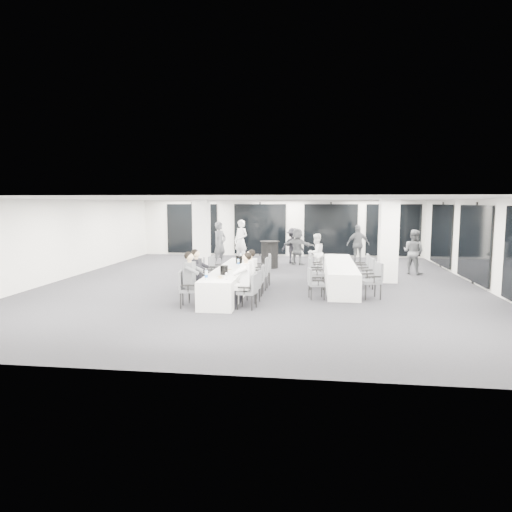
% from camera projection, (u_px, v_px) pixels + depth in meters
% --- Properties ---
extents(room, '(14.04, 16.04, 2.84)m').
position_uv_depth(room, '(290.00, 240.00, 15.88)').
color(room, '#26262B').
rests_on(room, ground).
extents(column_left, '(0.60, 0.60, 2.80)m').
position_uv_depth(column_left, '(202.00, 234.00, 18.40)').
color(column_left, white).
rests_on(column_left, floor).
extents(column_right, '(0.60, 0.60, 2.80)m').
position_uv_depth(column_right, '(388.00, 241.00, 15.34)').
color(column_right, white).
rests_on(column_right, floor).
extents(banquet_table_main, '(0.90, 5.00, 0.75)m').
position_uv_depth(banquet_table_main, '(232.00, 281.00, 13.54)').
color(banquet_table_main, silver).
rests_on(banquet_table_main, floor).
extents(banquet_table_side, '(0.90, 5.00, 0.75)m').
position_uv_depth(banquet_table_side, '(340.00, 274.00, 14.72)').
color(banquet_table_side, silver).
rests_on(banquet_table_side, floor).
extents(cocktail_table, '(0.80, 0.80, 1.11)m').
position_uv_depth(cocktail_table, '(270.00, 254.00, 18.73)').
color(cocktail_table, black).
rests_on(cocktail_table, floor).
extents(chair_main_left_near, '(0.54, 0.58, 0.94)m').
position_uv_depth(chair_main_left_near, '(186.00, 287.00, 11.70)').
color(chair_main_left_near, '#4C4E53').
rests_on(chair_main_left_near, floor).
extents(chair_main_left_second, '(0.54, 0.56, 0.88)m').
position_uv_depth(chair_main_left_second, '(193.00, 284.00, 12.35)').
color(chair_main_left_second, '#4C4E53').
rests_on(chair_main_left_second, floor).
extents(chair_main_left_mid, '(0.53, 0.57, 0.92)m').
position_uv_depth(chair_main_left_mid, '(203.00, 276.00, 13.44)').
color(chair_main_left_mid, '#4C4E53').
rests_on(chair_main_left_mid, floor).
extents(chair_main_left_fourth, '(0.59, 0.62, 0.98)m').
position_uv_depth(chair_main_left_fourth, '(209.00, 271.00, 14.17)').
color(chair_main_left_fourth, '#4C4E53').
rests_on(chair_main_left_fourth, floor).
extents(chair_main_left_far, '(0.53, 0.57, 0.92)m').
position_uv_depth(chair_main_left_far, '(215.00, 268.00, 15.08)').
color(chair_main_left_far, '#4C4E53').
rests_on(chair_main_left_far, floor).
extents(chair_main_right_near, '(0.52, 0.56, 0.90)m').
position_uv_depth(chair_main_right_near, '(250.00, 289.00, 11.51)').
color(chair_main_right_near, '#4C4E53').
rests_on(chair_main_right_near, floor).
extents(chair_main_right_second, '(0.52, 0.54, 0.86)m').
position_uv_depth(chair_main_right_second, '(254.00, 285.00, 12.23)').
color(chair_main_right_second, '#4C4E53').
rests_on(chair_main_right_second, floor).
extents(chair_main_right_mid, '(0.44, 0.50, 0.88)m').
position_uv_depth(chair_main_right_mid, '(259.00, 278.00, 13.24)').
color(chair_main_right_mid, '#4C4E53').
rests_on(chair_main_right_mid, floor).
extents(chair_main_right_fourth, '(0.51, 0.57, 0.98)m').
position_uv_depth(chair_main_right_fourth, '(262.00, 271.00, 14.10)').
color(chair_main_right_fourth, '#4C4E53').
rests_on(chair_main_right_fourth, floor).
extents(chair_main_right_far, '(0.57, 0.62, 1.00)m').
position_uv_depth(chair_main_right_far, '(265.00, 267.00, 14.94)').
color(chair_main_right_far, '#4C4E53').
rests_on(chair_main_right_far, floor).
extents(chair_side_left_near, '(0.51, 0.54, 0.87)m').
position_uv_depth(chair_side_left_near, '(314.00, 281.00, 12.71)').
color(chair_side_left_near, '#4C4E53').
rests_on(chair_side_left_near, floor).
extents(chair_side_left_mid, '(0.52, 0.57, 0.97)m').
position_uv_depth(chair_side_left_mid, '(314.00, 271.00, 14.22)').
color(chair_side_left_mid, '#4C4E53').
rests_on(chair_side_left_mid, floor).
extents(chair_side_left_far, '(0.54, 0.58, 0.92)m').
position_uv_depth(chair_side_left_far, '(314.00, 265.00, 15.72)').
color(chair_side_left_far, '#4C4E53').
rests_on(chair_side_left_far, floor).
extents(chair_side_right_near, '(0.62, 0.65, 1.02)m').
position_uv_depth(chair_side_right_near, '(374.00, 278.00, 12.76)').
color(chair_side_right_near, '#4C4E53').
rests_on(chair_side_right_near, floor).
extents(chair_side_right_mid, '(0.54, 0.58, 0.96)m').
position_uv_depth(chair_side_right_mid, '(368.00, 271.00, 14.24)').
color(chair_side_right_mid, '#4C4E53').
rests_on(chair_side_right_mid, floor).
extents(chair_side_right_far, '(0.48, 0.54, 0.94)m').
position_uv_depth(chair_side_right_far, '(363.00, 266.00, 15.50)').
color(chair_side_right_far, '#4C4E53').
rests_on(chair_side_right_far, floor).
extents(seated_guest_a, '(0.50, 0.38, 1.44)m').
position_uv_depth(seated_guest_a, '(192.00, 276.00, 11.66)').
color(seated_guest_a, '#53565A').
rests_on(seated_guest_a, floor).
extents(seated_guest_b, '(0.50, 0.38, 1.44)m').
position_uv_depth(seated_guest_b, '(199.00, 272.00, 12.31)').
color(seated_guest_b, black).
rests_on(seated_guest_b, floor).
extents(seated_guest_c, '(0.50, 0.38, 1.44)m').
position_uv_depth(seated_guest_c, '(244.00, 277.00, 11.51)').
color(seated_guest_c, white).
rests_on(seated_guest_c, floor).
extents(seated_guest_d, '(0.50, 0.38, 1.44)m').
position_uv_depth(seated_guest_d, '(248.00, 273.00, 12.23)').
color(seated_guest_d, white).
rests_on(seated_guest_d, floor).
extents(standing_guest_a, '(0.92, 0.98, 2.12)m').
position_uv_depth(standing_guest_a, '(220.00, 241.00, 19.28)').
color(standing_guest_a, '#53565A').
rests_on(standing_guest_a, floor).
extents(standing_guest_b, '(0.95, 0.92, 1.70)m').
position_uv_depth(standing_guest_b, '(316.00, 250.00, 17.51)').
color(standing_guest_b, white).
rests_on(standing_guest_b, floor).
extents(standing_guest_c, '(1.23, 0.78, 1.77)m').
position_uv_depth(standing_guest_c, '(293.00, 243.00, 20.11)').
color(standing_guest_c, black).
rests_on(standing_guest_c, floor).
extents(standing_guest_d, '(1.23, 0.81, 1.93)m').
position_uv_depth(standing_guest_d, '(358.00, 242.00, 19.91)').
color(standing_guest_d, '#53565A').
rests_on(standing_guest_d, floor).
extents(standing_guest_f, '(1.76, 1.28, 1.79)m').
position_uv_depth(standing_guest_f, '(298.00, 244.00, 19.65)').
color(standing_guest_f, '#53565A').
rests_on(standing_guest_f, floor).
extents(standing_guest_g, '(1.00, 0.94, 2.15)m').
position_uv_depth(standing_guest_g, '(241.00, 238.00, 20.64)').
color(standing_guest_g, white).
rests_on(standing_guest_g, floor).
extents(standing_guest_h, '(1.06, 1.01, 1.90)m').
position_uv_depth(standing_guest_h, '(414.00, 249.00, 17.06)').
color(standing_guest_h, '#53565A').
rests_on(standing_guest_h, floor).
extents(ice_bucket_near, '(0.22, 0.22, 0.25)m').
position_uv_depth(ice_bucket_near, '(224.00, 270.00, 12.29)').
color(ice_bucket_near, black).
rests_on(ice_bucket_near, banquet_table_main).
extents(ice_bucket_far, '(0.21, 0.21, 0.24)m').
position_uv_depth(ice_bucket_far, '(239.00, 260.00, 14.54)').
color(ice_bucket_far, black).
rests_on(ice_bucket_far, banquet_table_main).
extents(water_bottle_a, '(0.08, 0.08, 0.25)m').
position_uv_depth(water_bottle_a, '(206.00, 275.00, 11.41)').
color(water_bottle_a, silver).
rests_on(water_bottle_a, banquet_table_main).
extents(water_bottle_b, '(0.07, 0.07, 0.21)m').
position_uv_depth(water_bottle_b, '(238.00, 262.00, 13.99)').
color(water_bottle_b, silver).
rests_on(water_bottle_b, banquet_table_main).
extents(water_bottle_c, '(0.06, 0.06, 0.20)m').
position_uv_depth(water_bottle_c, '(241.00, 256.00, 15.58)').
color(water_bottle_c, silver).
rests_on(water_bottle_c, banquet_table_main).
extents(plate_a, '(0.20, 0.20, 0.03)m').
position_uv_depth(plate_a, '(220.00, 276.00, 11.92)').
color(plate_a, white).
rests_on(plate_a, banquet_table_main).
extents(plate_b, '(0.20, 0.20, 0.03)m').
position_uv_depth(plate_b, '(221.00, 278.00, 11.67)').
color(plate_b, white).
rests_on(plate_b, banquet_table_main).
extents(plate_c, '(0.19, 0.19, 0.03)m').
position_uv_depth(plate_c, '(229.00, 269.00, 13.17)').
color(plate_c, white).
rests_on(plate_c, banquet_table_main).
extents(wine_glass, '(0.07, 0.07, 0.19)m').
position_uv_depth(wine_glass, '(227.00, 274.00, 11.46)').
color(wine_glass, silver).
rests_on(wine_glass, banquet_table_main).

